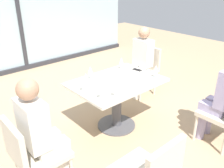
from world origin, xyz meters
The scene contains 17 objects.
ground_plane centered at (0.00, 0.00, 0.00)m, with size 12.00×12.00×0.00m, color tan.
window_wall_backdrop centered at (0.00, 3.20, 1.21)m, with size 5.93×0.10×2.70m.
dining_table_main centered at (0.00, 0.00, 0.54)m, with size 1.24×0.88×0.73m.
chair_far_right centered at (1.14, 0.49, 0.50)m, with size 0.50×0.46×0.87m.
chair_side_end centered at (-1.41, -0.33, 0.50)m, with size 0.50×0.46×0.87m.
person_front_right centered at (0.76, -1.14, 0.70)m, with size 0.34×0.39×1.26m.
person_far_right centered at (1.03, 0.49, 0.70)m, with size 0.39×0.34×1.26m.
person_side_end centered at (-1.30, -0.33, 0.70)m, with size 0.39×0.34×1.26m.
wine_glass_0 centered at (-0.34, -0.33, 0.86)m, with size 0.07×0.07×0.18m.
wine_glass_1 centered at (0.49, -0.27, 0.86)m, with size 0.07×0.07×0.18m.
wine_glass_2 centered at (-0.50, -0.25, 0.86)m, with size 0.07×0.07×0.18m.
wine_glass_3 centered at (-0.53, 0.05, 0.86)m, with size 0.07×0.07×0.18m.
wine_glass_4 centered at (0.36, 0.29, 0.86)m, with size 0.07×0.07×0.18m.
wine_glass_5 centered at (-0.23, 0.30, 0.86)m, with size 0.07×0.07×0.18m.
wine_glass_6 centered at (-0.42, 0.13, 0.86)m, with size 0.07×0.07×0.18m.
coffee_cup centered at (0.07, -0.24, 0.78)m, with size 0.08×0.08×0.09m, color white.
cell_phone_on_table centered at (0.52, 0.10, 0.73)m, with size 0.07×0.14×0.01m, color black.
Camera 1 is at (-2.06, -2.23, 2.07)m, focal length 38.71 mm.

